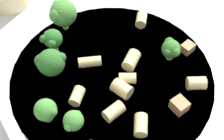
# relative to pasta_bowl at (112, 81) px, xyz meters

# --- Properties ---
(ground_plane) EXTENTS (2.00, 2.00, 0.00)m
(ground_plane) POSITION_rel_pasta_bowl_xyz_m (0.00, 0.00, -0.02)
(ground_plane) COLOR beige
(pasta_bowl) EXTENTS (0.29, 0.29, 0.03)m
(pasta_bowl) POSITION_rel_pasta_bowl_xyz_m (0.00, 0.00, 0.00)
(pasta_bowl) COLOR silver
(pasta_bowl) RESTS_ON ground_plane
(broccoli_floret_0) EXTENTS (0.03, 0.03, 0.03)m
(broccoli_floret_0) POSITION_rel_pasta_bowl_xyz_m (-0.09, -0.00, 0.03)
(broccoli_floret_0) COLOR #84AD60
(broccoli_floret_0) RESTS_ON pasta_bowl
(broccoli_floret_1) EXTENTS (0.04, 0.04, 0.05)m
(broccoli_floret_1) POSITION_rel_pasta_bowl_xyz_m (-0.10, 0.04, 0.04)
(broccoli_floret_1) COLOR #93B766
(broccoli_floret_1) RESTS_ON pasta_bowl
(broccoli_floret_2) EXTENTS (0.03, 0.03, 0.03)m
(broccoli_floret_2) POSITION_rel_pasta_bowl_xyz_m (0.05, 0.06, 0.03)
(broccoli_floret_2) COLOR #9EC175
(broccoli_floret_2) RESTS_ON pasta_bowl
(broccoli_floret_3) EXTENTS (0.02, 0.03, 0.03)m
(broccoli_floret_3) POSITION_rel_pasta_bowl_xyz_m (-0.00, -0.09, 0.03)
(broccoli_floret_3) COLOR #93B766
(broccoli_floret_3) RESTS_ON pasta_bowl
(broccoli_floret_4) EXTENTS (0.03, 0.03, 0.03)m
(broccoli_floret_4) POSITION_rel_pasta_bowl_xyz_m (-0.03, -0.09, 0.03)
(broccoli_floret_4) COLOR #9EC175
(broccoli_floret_4) RESTS_ON pasta_bowl
(broccoli_floret_5) EXTENTS (0.04, 0.03, 0.04)m
(broccoli_floret_5) POSITION_rel_pasta_bowl_xyz_m (-0.07, -0.03, 0.03)
(broccoli_floret_5) COLOR #9EC175
(broccoli_floret_5) RESTS_ON pasta_bowl
(rigatoni_0) EXTENTS (0.02, 0.02, 0.01)m
(rigatoni_0) POSITION_rel_pasta_bowl_xyz_m (-0.02, -0.05, 0.02)
(rigatoni_0) COLOR #E0C67F
(rigatoni_0) RESTS_ON pasta_bowl
(rigatoni_1) EXTENTS (0.02, 0.03, 0.02)m
(rigatoni_1) POSITION_rel_pasta_bowl_xyz_m (0.01, 0.03, 0.02)
(rigatoni_1) COLOR #E0C67F
(rigatoni_1) RESTS_ON pasta_bowl
(rigatoni_3) EXTENTS (0.03, 0.03, 0.01)m
(rigatoni_3) POSITION_rel_pasta_bowl_xyz_m (-0.03, -0.00, 0.02)
(rigatoni_3) COLOR #E0C67F
(rigatoni_3) RESTS_ON pasta_bowl
(rigatoni_4) EXTENTS (0.02, 0.03, 0.02)m
(rigatoni_4) POSITION_rel_pasta_bowl_xyz_m (0.03, -0.05, 0.02)
(rigatoni_4) COLOR #E0C67F
(rigatoni_4) RESTS_ON pasta_bowl
(rigatoni_5) EXTENTS (0.02, 0.03, 0.02)m
(rigatoni_5) POSITION_rel_pasta_bowl_xyz_m (-0.01, 0.10, 0.02)
(rigatoni_5) COLOR #E0C67F
(rigatoni_5) RESTS_ON pasta_bowl
(rigatoni_6) EXTENTS (0.03, 0.02, 0.02)m
(rigatoni_6) POSITION_rel_pasta_bowl_xyz_m (0.02, -0.02, 0.02)
(rigatoni_6) COLOR #E0C67F
(rigatoni_6) RESTS_ON pasta_bowl
(rigatoni_7) EXTENTS (0.03, 0.03, 0.02)m
(rigatoni_7) POSITION_rel_pasta_bowl_xyz_m (0.10, 0.03, 0.02)
(rigatoni_7) COLOR #E0C67F
(rigatoni_7) RESTS_ON pasta_bowl
(rigatoni_8) EXTENTS (0.03, 0.02, 0.01)m
(rigatoni_8) POSITION_rel_pasta_bowl_xyz_m (0.02, 0.00, 0.02)
(rigatoni_8) COLOR #E0C67F
(rigatoni_8) RESTS_ON pasta_bowl
(rigatoni_9) EXTENTS (0.02, 0.03, 0.02)m
(rigatoni_9) POSITION_rel_pasta_bowl_xyz_m (0.06, -0.05, 0.02)
(rigatoni_9) COLOR #E0C67F
(rigatoni_9) RESTS_ON pasta_bowl
(chicken_chunk_0) EXTENTS (0.02, 0.02, 0.01)m
(chicken_chunk_0) POSITION_rel_pasta_bowl_xyz_m (0.09, -0.01, 0.02)
(chicken_chunk_0) COLOR #A87A4C
(chicken_chunk_0) RESTS_ON pasta_bowl
(chicken_chunk_1) EXTENTS (0.02, 0.02, 0.01)m
(chicken_chunk_1) POSITION_rel_pasta_bowl_xyz_m (0.07, 0.09, 0.02)
(chicken_chunk_1) COLOR #A87A4C
(chicken_chunk_1) RESTS_ON pasta_bowl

